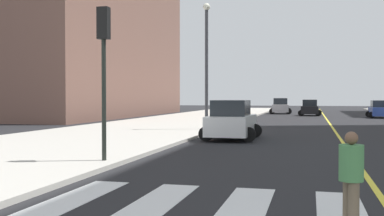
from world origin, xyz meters
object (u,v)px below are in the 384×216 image
(pedestrian_crossing, at_px, (351,176))
(car_silver_nearest, at_px, (281,106))
(car_black_fourth, at_px, (310,108))
(car_blue_second, at_px, (380,110))
(car_white_fifth, at_px, (232,121))
(street_lamp, at_px, (207,55))
(traffic_light_far_corner, at_px, (104,53))

(pedestrian_crossing, bearing_deg, car_silver_nearest, 159.90)
(car_black_fourth, bearing_deg, car_blue_second, -28.52)
(car_white_fifth, xyz_separation_m, street_lamp, (-2.40, 5.01, 3.79))
(car_blue_second, bearing_deg, car_silver_nearest, -41.37)
(car_white_fifth, height_order, pedestrian_crossing, car_white_fifth)
(car_blue_second, height_order, street_lamp, street_lamp)
(car_silver_nearest, height_order, traffic_light_far_corner, traffic_light_far_corner)
(car_blue_second, distance_m, car_black_fourth, 7.99)
(traffic_light_far_corner, distance_m, pedestrian_crossing, 9.34)
(car_black_fourth, distance_m, street_lamp, 27.62)
(car_white_fifth, bearing_deg, car_blue_second, 68.87)
(car_white_fifth, relative_size, street_lamp, 0.57)
(car_blue_second, relative_size, street_lamp, 0.51)
(car_silver_nearest, distance_m, car_black_fourth, 6.39)
(car_black_fourth, bearing_deg, street_lamp, -101.08)
(car_silver_nearest, distance_m, street_lamp, 32.22)
(car_white_fifth, height_order, traffic_light_far_corner, traffic_light_far_corner)
(traffic_light_far_corner, relative_size, street_lamp, 0.62)
(traffic_light_far_corner, xyz_separation_m, pedestrian_crossing, (6.94, -5.66, -2.65))
(street_lamp, bearing_deg, car_black_fourth, 76.92)
(car_silver_nearest, bearing_deg, car_blue_second, -44.31)
(car_white_fifth, xyz_separation_m, pedestrian_crossing, (4.52, -15.47, -0.05))
(car_silver_nearest, xyz_separation_m, pedestrian_crossing, (4.37, -52.37, -0.05))
(pedestrian_crossing, bearing_deg, traffic_light_far_corner, -154.05)
(car_silver_nearest, distance_m, traffic_light_far_corner, 46.86)
(car_black_fourth, relative_size, pedestrian_crossing, 2.61)
(car_white_fifth, relative_size, traffic_light_far_corner, 0.92)
(car_black_fourth, distance_m, traffic_light_far_corner, 42.01)
(pedestrian_crossing, bearing_deg, car_blue_second, 147.00)
(street_lamp, bearing_deg, car_white_fifth, -64.43)
(pedestrian_crossing, height_order, street_lamp, street_lamp)
(traffic_light_far_corner, bearing_deg, car_blue_second, 70.71)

